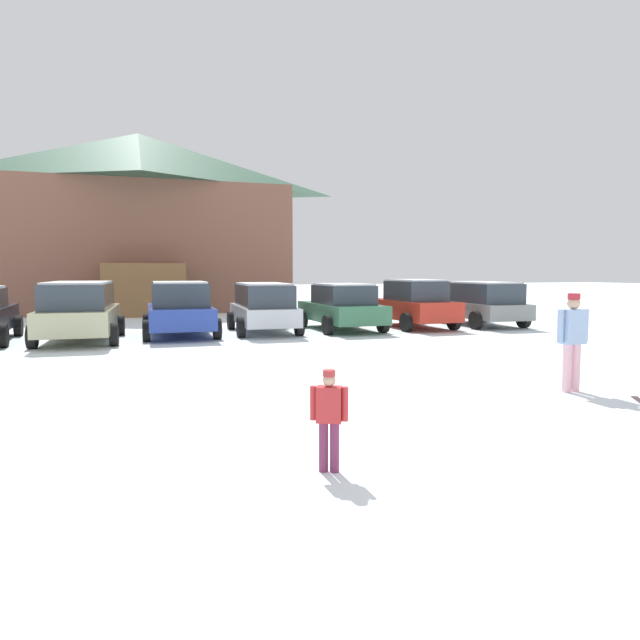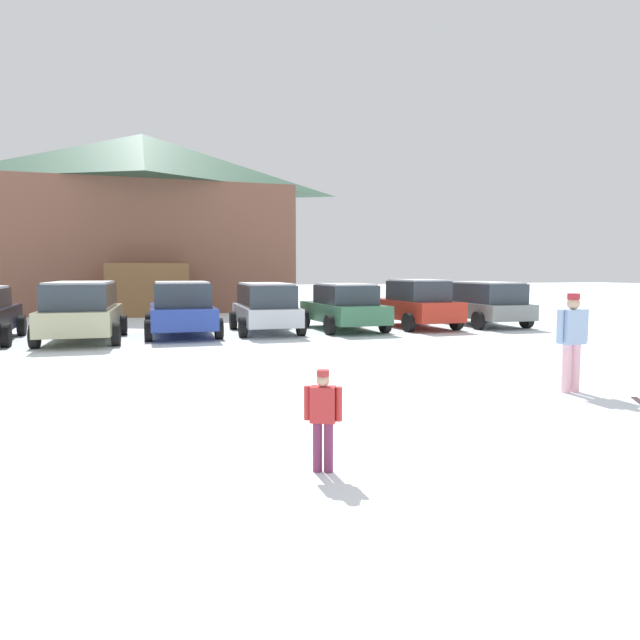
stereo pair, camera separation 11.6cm
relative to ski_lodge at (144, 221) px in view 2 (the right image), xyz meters
name	(u,v)px [view 2 (the right image)]	position (x,y,z in m)	size (l,w,h in m)	color
ski_lodge	(144,221)	(0.00, 0.00, 0.00)	(15.36, 9.83, 9.18)	brown
parked_beige_suv	(82,309)	(-2.37, -13.78, -3.72)	(2.51, 4.56, 1.74)	#B2B188
parked_blue_hatchback	(182,309)	(0.50, -13.31, -3.80)	(2.42, 4.33, 1.72)	#263E9D
parked_silver_wagon	(265,306)	(3.22, -13.26, -3.77)	(2.29, 4.28, 1.65)	silver
parked_green_coupe	(344,307)	(5.98, -13.38, -3.84)	(2.20, 4.33, 1.62)	#356B4A
parked_red_sedan	(416,304)	(8.74, -13.46, -3.79)	(2.08, 4.10, 1.75)	red
parked_grey_wagon	(484,302)	(11.53, -13.63, -3.77)	(2.37, 4.21, 1.65)	gray
skier_adult_in_blue_parka	(572,337)	(5.80, -24.12, -3.71)	(0.62, 0.25, 1.67)	#EEB1C0
skier_child_in_red_jacket	(323,415)	(0.57, -26.35, -4.06)	(0.35, 0.25, 1.05)	#732D53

